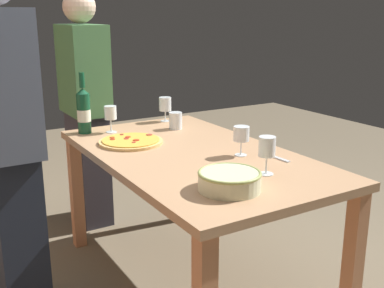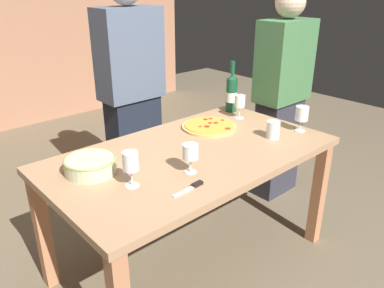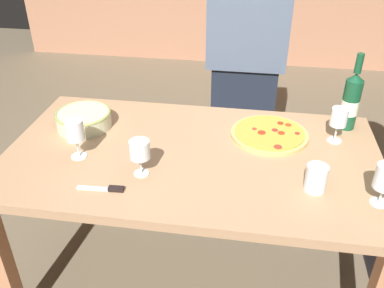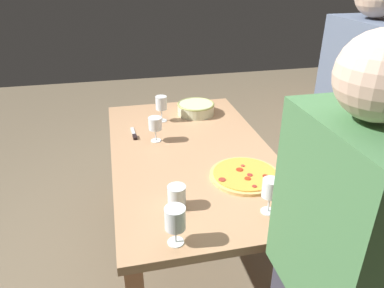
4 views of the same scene
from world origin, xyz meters
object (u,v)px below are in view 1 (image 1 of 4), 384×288
object	(u,v)px
wine_glass_near_pizza	(110,114)
wine_glass_far_left	(165,105)
wine_glass_far_right	(241,134)
person_host	(86,111)
dining_table	(192,169)
cup_amber	(176,121)
serving_bowl	(229,180)
pizza_knife	(272,156)
wine_glass_by_bottle	(267,148)
person_guest_left	(8,147)
pizza	(131,141)
wine_bottle	(84,110)

from	to	relation	value
wine_glass_near_pizza	wine_glass_far_left	world-z (taller)	same
wine_glass_far_right	person_host	xyz separation A→B (m)	(1.26, 0.38, -0.06)
dining_table	wine_glass_far_left	world-z (taller)	wine_glass_far_left
cup_amber	serving_bowl	bearing A→B (deg)	162.45
wine_glass_far_right	cup_amber	world-z (taller)	wine_glass_far_right
serving_bowl	pizza_knife	distance (m)	0.53
wine_glass_by_bottle	wine_glass_far_right	size ratio (longest dim) A/B	1.15
wine_glass_far_left	dining_table	bearing A→B (deg)	162.59
wine_glass_near_pizza	wine_glass_by_bottle	world-z (taller)	wine_glass_by_bottle
serving_bowl	cup_amber	world-z (taller)	cup_amber
serving_bowl	wine_glass_near_pizza	xyz separation A→B (m)	(1.15, 0.05, 0.07)
serving_bowl	person_guest_left	world-z (taller)	person_guest_left
wine_glass_near_pizza	person_host	world-z (taller)	person_host
wine_glass_near_pizza	person_guest_left	world-z (taller)	person_guest_left
wine_glass_by_bottle	person_guest_left	xyz separation A→B (m)	(0.65, 0.96, -0.01)
dining_table	pizza	bearing A→B (deg)	31.11
pizza	person_host	world-z (taller)	person_host
pizza	wine_glass_near_pizza	size ratio (longest dim) A/B	2.18
serving_bowl	wine_glass_far_right	distance (m)	0.50
dining_table	wine_glass_far_right	size ratio (longest dim) A/B	10.65
person_guest_left	pizza	bearing A→B (deg)	24.26
dining_table	person_host	distance (m)	1.11
serving_bowl	wine_bottle	size ratio (longest dim) A/B	0.72
wine_glass_far_right	person_host	world-z (taller)	person_host
wine_glass_far_left	cup_amber	distance (m)	0.23
dining_table	person_guest_left	distance (m)	0.90
wine_glass_near_pizza	pizza_knife	bearing A→B (deg)	-150.58
wine_bottle	person_host	distance (m)	0.44
pizza	wine_glass_by_bottle	distance (m)	0.85
wine_glass_far_left	pizza_knife	size ratio (longest dim) A/B	0.89
wine_bottle	wine_glass_far_right	size ratio (longest dim) A/B	2.41
person_host	cup_amber	bearing A→B (deg)	21.89
wine_bottle	wine_glass_far_right	xyz separation A→B (m)	(-0.86, -0.52, -0.03)
pizza	wine_glass_far_left	world-z (taller)	wine_glass_far_left
serving_bowl	wine_glass_near_pizza	distance (m)	1.16
dining_table	pizza	distance (m)	0.40
cup_amber	person_host	distance (m)	0.70
pizza	cup_amber	bearing A→B (deg)	-66.07
wine_glass_far_right	wine_glass_near_pizza	bearing A→B (deg)	25.70
wine_glass_near_pizza	wine_glass_far_right	xyz separation A→B (m)	(-0.79, -0.38, -0.00)
wine_glass_by_bottle	cup_amber	world-z (taller)	wine_glass_by_bottle
serving_bowl	wine_glass_far_left	world-z (taller)	wine_glass_far_left
dining_table	serving_bowl	distance (m)	0.58
pizza	person_guest_left	bearing A→B (deg)	102.24
serving_bowl	person_host	world-z (taller)	person_host
cup_amber	person_guest_left	distance (m)	1.08
wine_glass_far_right	wine_glass_by_bottle	bearing A→B (deg)	164.92
dining_table	cup_amber	distance (m)	0.54
serving_bowl	wine_glass_by_bottle	distance (m)	0.27
person_host	wine_glass_far_left	bearing A→B (deg)	38.20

